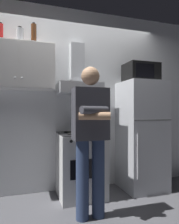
{
  "coord_description": "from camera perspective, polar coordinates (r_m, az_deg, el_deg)",
  "views": [
    {
      "loc": [
        -0.78,
        -2.48,
        1.15
      ],
      "look_at": [
        0.0,
        0.0,
        1.15
      ],
      "focal_mm": 33.16,
      "sensor_mm": 36.0,
      "label": 1
    }
  ],
  "objects": [
    {
      "name": "person_standing",
      "position": [
        2.25,
        0.3,
        -6.37
      ],
      "size": [
        0.38,
        0.33,
        1.64
      ],
      "color": "navy",
      "rests_on": "ground_plane"
    },
    {
      "name": "microwave",
      "position": [
        3.28,
        13.95,
        10.38
      ],
      "size": [
        0.48,
        0.37,
        0.28
      ],
      "color": "black",
      "rests_on": "refrigerator"
    },
    {
      "name": "cooking_pot",
      "position": [
        2.76,
        0.77,
        -4.62
      ],
      "size": [
        0.28,
        0.18,
        0.11
      ],
      "color": "#B7BABF",
      "rests_on": "stove_oven"
    },
    {
      "name": "back_wall_tiled",
      "position": [
        3.19,
        -3.25,
        3.6
      ],
      "size": [
        4.8,
        0.1,
        2.7
      ],
      "primitive_type": "cube",
      "color": "white",
      "rests_on": "ground_plane"
    },
    {
      "name": "stove_oven",
      "position": [
        2.92,
        -2.48,
        -14.23
      ],
      "size": [
        0.6,
        0.62,
        0.87
      ],
      "color": "silver",
      "rests_on": "ground_plane"
    },
    {
      "name": "bottle_soda_red",
      "position": [
        3.06,
        -23.36,
        19.45
      ],
      "size": [
        0.07,
        0.07,
        0.25
      ],
      "color": "red",
      "rests_on": "upper_cabinet"
    },
    {
      "name": "refrigerator",
      "position": [
        3.23,
        14.13,
        -6.22
      ],
      "size": [
        0.6,
        0.62,
        1.6
      ],
      "color": "silver",
      "rests_on": "ground_plane"
    },
    {
      "name": "range_hood",
      "position": [
        2.98,
        -3.12,
        8.63
      ],
      "size": [
        0.6,
        0.44,
        0.75
      ],
      "color": "#B7BABF"
    },
    {
      "name": "bottle_rum_dark",
      "position": [
        3.06,
        -15.11,
        19.93
      ],
      "size": [
        0.07,
        0.07,
        0.3
      ],
      "color": "#47230F",
      "rests_on": "upper_cabinet"
    },
    {
      "name": "upper_cabinet",
      "position": [
        2.92,
        -18.85,
        11.86
      ],
      "size": [
        0.9,
        0.37,
        0.6
      ],
      "color": "white"
    },
    {
      "name": "ground_plane",
      "position": [
        2.85,
        0.0,
        -23.83
      ],
      "size": [
        7.0,
        7.0,
        0.0
      ],
      "primitive_type": "plane",
      "color": "#4C4C51"
    },
    {
      "name": "bottle_canister_steel",
      "position": [
        3.01,
        -18.65,
        19.38
      ],
      "size": [
        0.1,
        0.1,
        0.21
      ],
      "color": "#B2B5BA",
      "rests_on": "upper_cabinet"
    }
  ]
}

